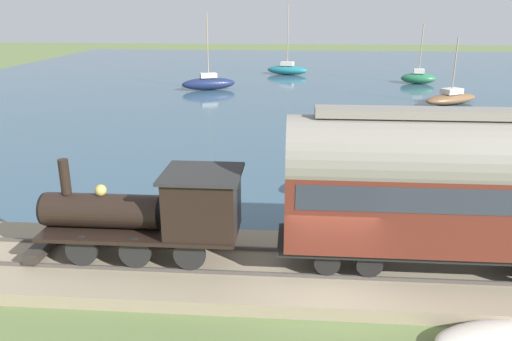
{
  "coord_description": "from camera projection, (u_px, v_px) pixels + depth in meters",
  "views": [
    {
      "loc": [
        -12.7,
        1.12,
        7.92
      ],
      "look_at": [
        8.0,
        2.74,
        1.07
      ],
      "focal_mm": 35.0,
      "sensor_mm": 36.0,
      "label": 1
    }
  ],
  "objects": [
    {
      "name": "ground_plane",
      "position": [
        329.0,
        294.0,
        14.42
      ],
      "size": [
        200.0,
        200.0,
        0.0
      ],
      "primitive_type": "plane",
      "color": "#607542"
    },
    {
      "name": "harbor_water",
      "position": [
        305.0,
        81.0,
        55.72
      ],
      "size": [
        80.0,
        80.0,
        0.01
      ],
      "color": "#38566B",
      "rests_on": "ground"
    },
    {
      "name": "rail_embankment",
      "position": [
        327.0,
        271.0,
        15.31
      ],
      "size": [
        4.65,
        56.0,
        0.51
      ],
      "color": "gray",
      "rests_on": "ground"
    },
    {
      "name": "steam_locomotive",
      "position": [
        161.0,
        209.0,
        15.1
      ],
      "size": [
        2.19,
        6.53,
        3.07
      ],
      "color": "black",
      "rests_on": "rail_embankment"
    },
    {
      "name": "passenger_coach",
      "position": [
        449.0,
        183.0,
        14.14
      ],
      "size": [
        2.35,
        9.64,
        4.76
      ],
      "color": "black",
      "rests_on": "rail_embankment"
    },
    {
      "name": "sailboat_teal",
      "position": [
        287.0,
        69.0,
        60.34
      ],
      "size": [
        2.7,
        5.18,
        8.16
      ],
      "rotation": [
        0.0,
        0.0,
        -0.21
      ],
      "color": "#1E707A",
      "rests_on": "harbor_water"
    },
    {
      "name": "sailboat_navy",
      "position": [
        209.0,
        83.0,
        49.35
      ],
      "size": [
        3.28,
        5.52,
        7.32
      ],
      "rotation": [
        0.0,
        0.0,
        0.36
      ],
      "color": "#192347",
      "rests_on": "harbor_water"
    },
    {
      "name": "sailboat_brown",
      "position": [
        451.0,
        98.0,
        42.15
      ],
      "size": [
        4.5,
        5.68,
        5.56
      ],
      "rotation": [
        0.0,
        0.0,
        0.56
      ],
      "color": "brown",
      "rests_on": "harbor_water"
    },
    {
      "name": "sailboat_green",
      "position": [
        418.0,
        78.0,
        53.28
      ],
      "size": [
        2.3,
        3.83,
        6.23
      ],
      "rotation": [
        0.0,
        0.0,
        -0.15
      ],
      "color": "#236B42",
      "rests_on": "harbor_water"
    },
    {
      "name": "rowboat_near_shore",
      "position": [
        89.0,
        204.0,
        20.4
      ],
      "size": [
        2.19,
        2.81,
        0.45
      ],
      "rotation": [
        0.0,
        0.0,
        0.54
      ],
      "color": "silver",
      "rests_on": "harbor_water"
    },
    {
      "name": "rowboat_mid_harbor",
      "position": [
        307.0,
        182.0,
        22.79
      ],
      "size": [
        2.54,
        2.14,
        0.55
      ],
      "rotation": [
        0.0,
        0.0,
        0.94
      ],
      "color": "#B7B2A3",
      "rests_on": "harbor_water"
    },
    {
      "name": "beached_dinghy",
      "position": [
        487.0,
        336.0,
        12.25
      ],
      "size": [
        1.88,
        3.0,
        0.44
      ],
      "color": "beige",
      "rests_on": "ground"
    }
  ]
}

